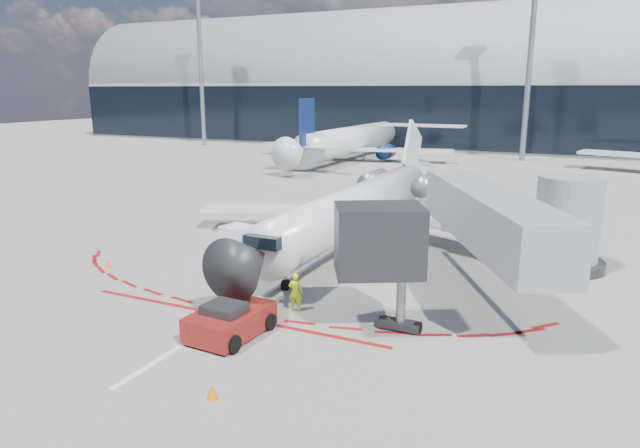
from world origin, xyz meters
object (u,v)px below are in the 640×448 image
at_px(regional_jet, 363,203).
at_px(ramp_worker, 296,292).
at_px(uld_container, 239,242).
at_px(pushback_tug, 230,321).

bearing_deg(regional_jet, ramp_worker, -82.52).
height_order(ramp_worker, uld_container, uld_container).
relative_size(regional_jet, pushback_tug, 5.19).
xyz_separation_m(regional_jet, ramp_worker, (1.57, -11.94, -1.47)).
xyz_separation_m(pushback_tug, ramp_worker, (1.07, 3.26, 0.22)).
bearing_deg(pushback_tug, uld_container, 125.15).
bearing_deg(uld_container, regional_jet, 65.90).
height_order(pushback_tug, ramp_worker, ramp_worker).
bearing_deg(uld_container, ramp_worker, -28.58).
bearing_deg(ramp_worker, pushback_tug, 58.45).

